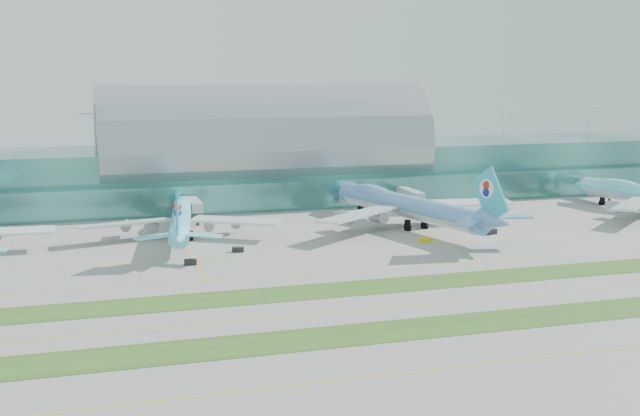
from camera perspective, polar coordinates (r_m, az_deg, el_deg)
name	(u,v)px	position (r m, az deg, el deg)	size (l,w,h in m)	color
ground	(390,288)	(180.34, 4.99, -5.69)	(700.00, 700.00, 0.00)	gray
terminal	(264,162)	(299.25, -4.02, 3.30)	(340.00, 69.10, 36.00)	#3D7A75
grass_strip_near	(444,326)	(155.75, 8.80, -8.28)	(420.00, 12.00, 0.08)	#2D591E
grass_strip_far	(387,286)	(182.12, 4.76, -5.52)	(420.00, 12.00, 0.08)	#2D591E
taxiline_a	(495,362)	(139.00, 12.37, -10.67)	(420.00, 0.35, 0.01)	yellow
taxiline_b	(415,305)	(167.91, 6.75, -6.90)	(420.00, 0.35, 0.01)	yellow
taxiline_c	(363,269)	(196.62, 3.07, -4.35)	(420.00, 0.35, 0.01)	yellow
taxiline_d	(336,250)	(216.89, 1.13, -2.99)	(420.00, 0.35, 0.01)	yellow
airliner_b	(181,219)	(234.69, -9.86, -0.74)	(58.20, 66.60, 18.35)	#6FE4F5
airliner_c	(407,205)	(248.43, 6.20, 0.24)	(70.13, 81.05, 22.66)	#5D94CE
gse_c	(190,262)	(202.96, -9.20, -3.81)	(3.16, 1.64, 1.41)	black
gse_d	(238,249)	(215.48, -5.85, -2.94)	(3.11, 1.60, 1.36)	black
gse_e	(425,240)	(228.34, 7.49, -2.26)	(3.52, 1.72, 1.26)	#DFB40D
gse_f	(491,232)	(242.30, 12.06, -1.66)	(3.56, 1.85, 1.54)	black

